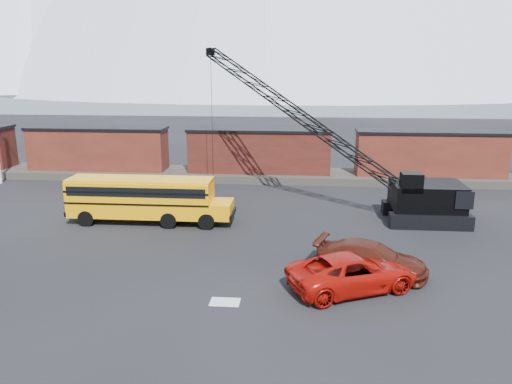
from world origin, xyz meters
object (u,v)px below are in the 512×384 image
at_px(red_pickup, 353,272).
at_px(crawler_crane, 300,116).
at_px(maroon_suv, 371,259).
at_px(school_bus, 146,198).

bearing_deg(red_pickup, crawler_crane, -14.19).
bearing_deg(maroon_suv, crawler_crane, 35.18).
distance_m(school_bus, red_pickup, 16.49).
bearing_deg(red_pickup, school_bus, 29.90).
height_order(red_pickup, maroon_suv, red_pickup).
bearing_deg(maroon_suv, school_bus, 81.10).
relative_size(red_pickup, crawler_crane, 0.33).
bearing_deg(school_bus, red_pickup, -35.73).
height_order(red_pickup, crawler_crane, crawler_crane).
relative_size(maroon_suv, crawler_crane, 0.30).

